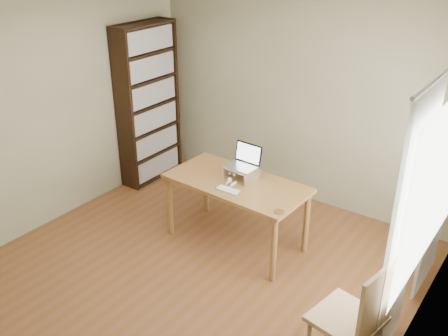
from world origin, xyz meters
TOP-DOWN VIEW (x-y plane):
  - room at (0.03, 0.01)m, footprint 4.04×4.54m
  - bookshelf at (-1.83, 1.55)m, footprint 0.30×0.90m
  - curtains at (1.92, 0.80)m, footprint 0.03×1.90m
  - desk at (0.03, 0.89)m, footprint 1.52×0.81m
  - laptop_stand at (0.03, 0.97)m, footprint 0.32×0.25m
  - laptop at (0.03, 1.02)m, footprint 0.33×0.28m
  - keyboard at (0.08, 0.67)m, footprint 0.26×0.11m
  - coaster at (0.70, 0.61)m, footprint 0.10×0.10m
  - cat at (0.02, 1.00)m, footprint 0.24×0.47m
  - chair at (1.78, -0.08)m, footprint 0.55×0.55m

SIDE VIEW (x-z plane):
  - chair at x=1.78m, z-range 0.05..1.11m
  - desk at x=0.03m, z-range 0.28..1.03m
  - coaster at x=0.70m, z-range 0.75..0.76m
  - keyboard at x=0.08m, z-range 0.75..0.77m
  - cat at x=0.02m, z-range 0.74..0.88m
  - laptop_stand at x=0.03m, z-range 0.77..0.90m
  - laptop at x=0.03m, z-range 0.83..1.05m
  - bookshelf at x=-1.83m, z-range 0.00..2.10m
  - curtains at x=1.92m, z-range 0.05..2.29m
  - room at x=0.03m, z-range -0.02..2.62m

